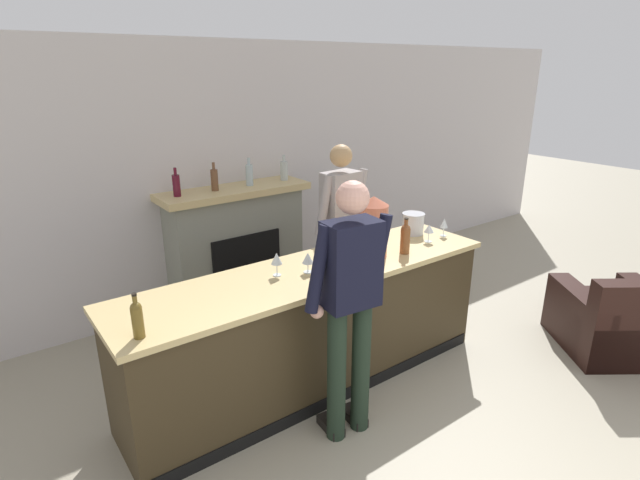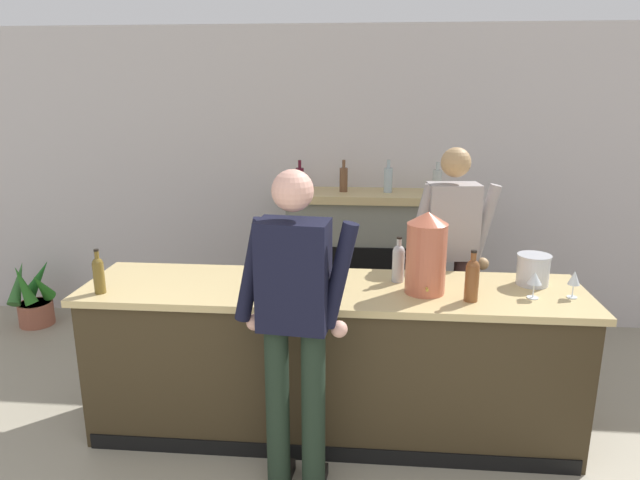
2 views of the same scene
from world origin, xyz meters
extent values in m
cube|color=silver|center=(0.00, 4.42, 1.38)|extent=(12.00, 0.07, 2.75)
cube|color=#392D1B|center=(0.06, 2.50, 0.48)|extent=(3.07, 0.69, 0.96)
cube|color=tan|center=(0.06, 2.50, 0.99)|extent=(3.14, 0.76, 0.04)
cube|color=black|center=(0.06, 2.15, 0.05)|extent=(3.00, 0.01, 0.10)
cube|color=gray|center=(0.26, 4.17, 0.62)|extent=(1.41, 0.44, 1.24)
cube|color=black|center=(0.26, 3.94, 0.46)|extent=(0.77, 0.02, 0.79)
cube|color=tan|center=(0.26, 4.15, 1.28)|extent=(1.57, 0.52, 0.07)
cylinder|color=#4D0F1F|center=(-0.34, 4.15, 1.42)|extent=(0.07, 0.07, 0.21)
cylinder|color=#4D0F1F|center=(-0.34, 4.15, 1.55)|extent=(0.03, 0.03, 0.07)
cylinder|color=brown|center=(0.05, 4.15, 1.42)|extent=(0.07, 0.07, 0.21)
cylinder|color=brown|center=(0.05, 4.15, 1.56)|extent=(0.03, 0.03, 0.07)
cylinder|color=#A3B7BF|center=(0.44, 4.15, 1.42)|extent=(0.08, 0.08, 0.22)
cylinder|color=#A3B7BF|center=(0.44, 4.15, 1.56)|extent=(0.03, 0.03, 0.07)
cylinder|color=#B0BAB6|center=(0.87, 4.15, 1.41)|extent=(0.08, 0.08, 0.20)
cylinder|color=#B0BAB6|center=(0.87, 4.15, 1.55)|extent=(0.03, 0.03, 0.07)
cube|color=black|center=(2.60, 1.30, 0.21)|extent=(1.23, 1.24, 0.42)
cube|color=black|center=(2.39, 1.00, 0.41)|extent=(0.82, 0.66, 0.81)
cube|color=black|center=(2.32, 1.49, 0.28)|extent=(0.69, 0.84, 0.56)
cylinder|color=black|center=(0.01, 1.85, 0.50)|extent=(0.13, 0.13, 1.01)
cube|color=black|center=(0.02, 1.92, 0.04)|extent=(0.13, 0.25, 0.07)
cylinder|color=black|center=(-0.19, 1.87, 0.50)|extent=(0.13, 0.13, 1.01)
cube|color=black|center=(-0.18, 1.94, 0.04)|extent=(0.13, 0.25, 0.07)
cube|color=black|center=(-0.09, 1.86, 1.29)|extent=(0.38, 0.26, 0.57)
cylinder|color=black|center=(0.14, 1.86, 1.30)|extent=(0.20, 0.08, 0.57)
sphere|color=#DDA18E|center=(0.14, 1.88, 1.00)|extent=(0.09, 0.09, 0.09)
cylinder|color=black|center=(-0.32, 1.91, 1.30)|extent=(0.20, 0.08, 0.57)
sphere|color=#DDA18E|center=(-0.32, 1.93, 1.00)|extent=(0.09, 0.09, 0.09)
sphere|color=#DDA18E|center=(-0.09, 1.86, 1.73)|extent=(0.21, 0.21, 0.21)
cylinder|color=#523838|center=(0.78, 3.17, 0.51)|extent=(0.13, 0.13, 1.01)
cube|color=black|center=(0.79, 3.10, 0.04)|extent=(0.12, 0.25, 0.07)
cylinder|color=#523838|center=(0.98, 3.19, 0.51)|extent=(0.13, 0.13, 1.01)
cube|color=black|center=(0.99, 3.12, 0.04)|extent=(0.12, 0.25, 0.07)
cube|color=#A29A99|center=(0.88, 3.18, 1.29)|extent=(0.38, 0.26, 0.54)
cylinder|color=#A29A99|center=(0.65, 3.14, 1.28)|extent=(0.20, 0.08, 0.57)
sphere|color=tan|center=(0.66, 3.12, 0.98)|extent=(0.09, 0.09, 0.09)
cylinder|color=#A29A99|center=(1.11, 3.19, 1.28)|extent=(0.20, 0.08, 0.57)
sphere|color=tan|center=(1.11, 3.17, 0.98)|extent=(0.09, 0.09, 0.09)
sphere|color=tan|center=(0.88, 3.18, 1.71)|extent=(0.21, 0.21, 0.21)
cylinder|color=#C06145|center=(0.63, 2.45, 1.22)|extent=(0.24, 0.24, 0.43)
cone|color=#C06145|center=(0.63, 2.45, 1.47)|extent=(0.25, 0.25, 0.07)
cylinder|color=#B29333|center=(0.63, 2.31, 1.08)|extent=(0.02, 0.04, 0.02)
cylinder|color=silver|center=(1.32, 2.65, 1.10)|extent=(0.20, 0.20, 0.18)
cylinder|color=silver|center=(1.32, 2.65, 1.20)|extent=(0.21, 0.21, 0.01)
cylinder|color=brown|center=(-1.33, 2.27, 1.10)|extent=(0.07, 0.07, 0.19)
sphere|color=brown|center=(-1.33, 2.27, 1.20)|extent=(0.06, 0.06, 0.06)
cylinder|color=brown|center=(-1.33, 2.27, 1.23)|extent=(0.03, 0.03, 0.07)
cylinder|color=black|center=(-1.33, 2.27, 1.28)|extent=(0.03, 0.03, 0.01)
cylinder|color=brown|center=(0.89, 2.33, 1.11)|extent=(0.08, 0.08, 0.21)
sphere|color=brown|center=(0.89, 2.33, 1.22)|extent=(0.08, 0.08, 0.08)
cylinder|color=brown|center=(0.89, 2.33, 1.26)|extent=(0.03, 0.03, 0.08)
cylinder|color=black|center=(0.89, 2.33, 1.31)|extent=(0.04, 0.04, 0.01)
cylinder|color=#B4B4B7|center=(0.48, 2.64, 1.11)|extent=(0.08, 0.08, 0.20)
sphere|color=#B4B4B7|center=(0.48, 2.64, 1.21)|extent=(0.07, 0.07, 0.07)
cylinder|color=#B4B4B7|center=(0.48, 2.64, 1.25)|extent=(0.03, 0.03, 0.08)
cylinder|color=black|center=(0.48, 2.64, 1.30)|extent=(0.03, 0.03, 0.01)
cylinder|color=silver|center=(0.00, 2.47, 1.01)|extent=(0.07, 0.07, 0.01)
cylinder|color=silver|center=(0.00, 2.47, 1.05)|extent=(0.01, 0.01, 0.07)
cone|color=silver|center=(0.00, 2.47, 1.13)|extent=(0.09, 0.09, 0.08)
cylinder|color=silver|center=(1.26, 2.41, 1.01)|extent=(0.07, 0.07, 0.01)
cylinder|color=silver|center=(1.26, 2.41, 1.06)|extent=(0.01, 0.01, 0.08)
cone|color=silver|center=(1.26, 2.41, 1.13)|extent=(0.09, 0.09, 0.07)
cylinder|color=silver|center=(1.50, 2.43, 1.01)|extent=(0.06, 0.06, 0.01)
cylinder|color=silver|center=(1.50, 2.43, 1.05)|extent=(0.01, 0.01, 0.08)
cone|color=silver|center=(1.50, 2.43, 1.13)|extent=(0.07, 0.07, 0.08)
cylinder|color=silver|center=(-0.22, 2.56, 1.01)|extent=(0.06, 0.06, 0.01)
cylinder|color=silver|center=(-0.22, 2.56, 1.06)|extent=(0.01, 0.01, 0.09)
cone|color=silver|center=(-0.22, 2.56, 1.14)|extent=(0.08, 0.08, 0.09)
camera|label=1|loc=(-2.00, -0.38, 2.48)|focal=28.00mm
camera|label=2|loc=(0.28, -0.86, 2.23)|focal=32.00mm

